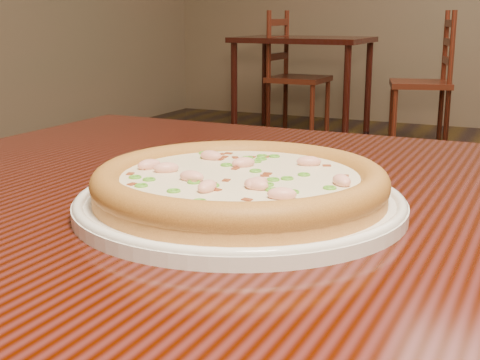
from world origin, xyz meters
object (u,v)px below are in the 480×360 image
at_px(plate, 240,202).
at_px(chair_b, 428,83).
at_px(pizza, 240,183).
at_px(hero_table, 375,311).
at_px(bg_table_left, 303,50).
at_px(chair_a, 292,78).

height_order(plate, chair_b, chair_b).
bearing_deg(chair_b, pizza, -82.32).
xyz_separation_m(hero_table, bg_table_left, (-1.69, 4.38, 0.00)).
bearing_deg(pizza, bg_table_left, 109.45).
xyz_separation_m(hero_table, pizza, (-0.12, -0.05, 0.13)).
relative_size(hero_table, chair_b, 1.26).
xyz_separation_m(bg_table_left, chair_b, (0.97, -0.01, -0.22)).
height_order(plate, pizza, pizza).
distance_m(pizza, chair_a, 4.69).
xyz_separation_m(pizza, bg_table_left, (-1.57, 4.43, -0.12)).
bearing_deg(bg_table_left, pizza, -70.55).
bearing_deg(hero_table, bg_table_left, 111.04).
height_order(pizza, chair_a, chair_a).
height_order(hero_table, pizza, pizza).
relative_size(pizza, bg_table_left, 0.27).
bearing_deg(hero_table, chair_b, 99.31).
relative_size(bg_table_left, chair_a, 1.05).
height_order(hero_table, plate, plate).
xyz_separation_m(pizza, chair_a, (-1.63, 4.38, -0.34)).
bearing_deg(plate, chair_a, 110.43).
bearing_deg(bg_table_left, chair_b, -0.58).
distance_m(bg_table_left, chair_b, 0.99).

